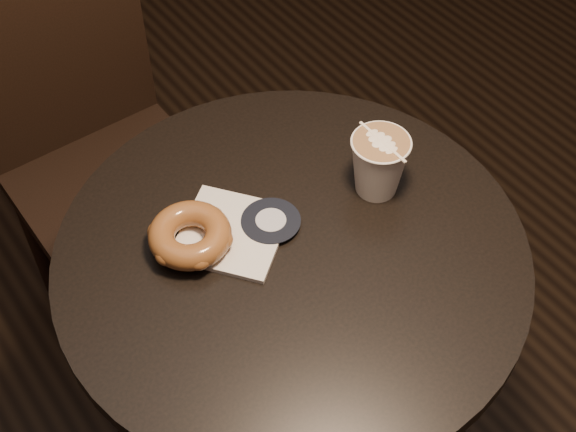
{
  "coord_description": "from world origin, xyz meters",
  "views": [
    {
      "loc": [
        -0.43,
        -0.58,
        1.68
      ],
      "look_at": [
        0.01,
        0.03,
        0.79
      ],
      "focal_mm": 50.0,
      "sensor_mm": 36.0,
      "label": 1
    }
  ],
  "objects_px": {
    "chair": "(87,126)",
    "doughnut": "(190,235)",
    "pastry_bag": "(232,232)",
    "latte_cup": "(378,165)",
    "cafe_table": "(291,323)"
  },
  "relations": [
    {
      "from": "pastry_bag",
      "to": "doughnut",
      "type": "relative_size",
      "value": 1.21
    },
    {
      "from": "doughnut",
      "to": "latte_cup",
      "type": "height_order",
      "value": "latte_cup"
    },
    {
      "from": "cafe_table",
      "to": "doughnut",
      "type": "distance_m",
      "value": 0.27
    },
    {
      "from": "chair",
      "to": "doughnut",
      "type": "height_order",
      "value": "chair"
    },
    {
      "from": "chair",
      "to": "doughnut",
      "type": "relative_size",
      "value": 8.02
    },
    {
      "from": "chair",
      "to": "doughnut",
      "type": "bearing_deg",
      "value": -96.58
    },
    {
      "from": "chair",
      "to": "pastry_bag",
      "type": "distance_m",
      "value": 0.6
    },
    {
      "from": "pastry_bag",
      "to": "doughnut",
      "type": "xyz_separation_m",
      "value": [
        -0.06,
        0.01,
        0.02
      ]
    },
    {
      "from": "chair",
      "to": "doughnut",
      "type": "xyz_separation_m",
      "value": [
        -0.06,
        -0.54,
        0.23
      ]
    },
    {
      "from": "chair",
      "to": "latte_cup",
      "type": "bearing_deg",
      "value": -69.37
    },
    {
      "from": "doughnut",
      "to": "latte_cup",
      "type": "distance_m",
      "value": 0.3
    },
    {
      "from": "chair",
      "to": "pastry_bag",
      "type": "relative_size",
      "value": 6.62
    },
    {
      "from": "cafe_table",
      "to": "latte_cup",
      "type": "distance_m",
      "value": 0.31
    },
    {
      "from": "latte_cup",
      "to": "pastry_bag",
      "type": "bearing_deg",
      "value": 167.02
    },
    {
      "from": "pastry_bag",
      "to": "latte_cup",
      "type": "xyz_separation_m",
      "value": [
        0.23,
        -0.05,
        0.05
      ]
    }
  ]
}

